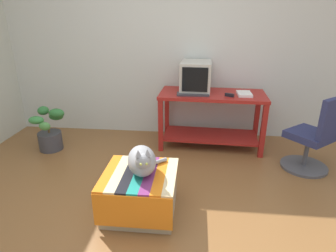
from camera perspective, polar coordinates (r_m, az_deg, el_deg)
The scene contains 12 objects.
ground_plane at distance 2.62m, azimuth -3.13°, elevation -18.20°, with size 14.00×14.00×0.00m, color brown.
back_wall at distance 4.07m, azimuth 1.05°, elevation 16.19°, with size 8.00×0.10×2.60m, color silver.
desk at distance 3.78m, azimuth 8.73°, elevation 3.13°, with size 1.37×0.67×0.73m.
tv_monitor at distance 3.77m, azimuth 5.63°, elevation 9.85°, with size 0.41×0.53×0.38m.
keyboard at distance 3.59m, azimuth 5.02°, elevation 6.39°, with size 0.40×0.15×0.02m, color #333338.
book at distance 3.70m, azimuth 15.08°, elevation 6.26°, with size 0.17×0.25×0.03m, color white.
ottoman_with_blanket at distance 2.61m, azimuth -5.62°, elevation -13.11°, with size 0.64×0.64×0.39m.
cat at distance 2.45m, azimuth -5.22°, elevation -6.94°, with size 0.36×0.45×0.29m.
potted_plant at distance 4.02m, azimuth -22.68°, elevation -1.11°, with size 0.42×0.38×0.56m.
office_chair at distance 3.55m, azimuth 27.31°, elevation -2.33°, with size 0.59×0.59×0.89m.
stapler at distance 3.58m, azimuth 12.26°, elevation 6.11°, with size 0.04×0.11×0.04m, color black.
pen at distance 3.80m, azimuth 15.53°, elevation 6.44°, with size 0.01×0.01×0.14m, color #B7B7BC.
Camera 1 is at (0.34, -1.99, 1.67)m, focal length 30.31 mm.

